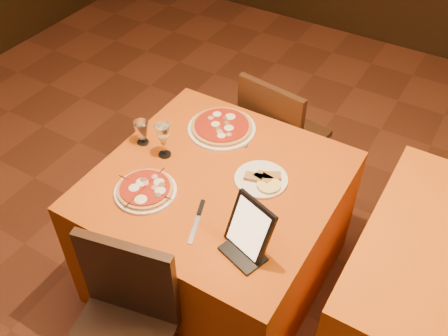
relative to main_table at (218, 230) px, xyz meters
The scene contains 12 objects.
floor 0.58m from the main_table, 88.25° to the right, with size 6.00×7.00×0.01m, color #5E2D19.
main_table is the anchor object (origin of this frame).
chair_main_far 0.79m from the main_table, 90.00° to the left, with size 0.37×0.37×0.91m, color black, non-canonical shape.
pizza_near 0.52m from the main_table, 133.65° to the right, with size 0.29×0.29×0.03m.
pizza_far 0.54m from the main_table, 117.82° to the left, with size 0.36×0.36×0.03m.
cutlet_dish 0.44m from the main_table, 27.92° to the left, with size 0.25×0.25×0.03m.
wine_glass 0.56m from the main_table, behind, with size 0.08×0.08×0.19m, color #E7D683, non-canonical shape.
water_glass 0.64m from the main_table, behind, with size 0.08×0.08×0.13m, color white, non-canonical shape.
tablet 0.65m from the main_table, 40.28° to the right, with size 0.20×0.02×0.24m, color black.
knife 0.47m from the main_table, 76.55° to the right, with size 0.24×0.02×0.01m, color silver.
fork_near 0.55m from the main_table, 147.22° to the right, with size 0.18×0.02×0.01m, color #ABABB2.
fork_far 0.50m from the main_table, 92.96° to the left, with size 0.14×0.02×0.01m, color silver.
Camera 1 is at (0.88, -0.99, 2.40)m, focal length 40.00 mm.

